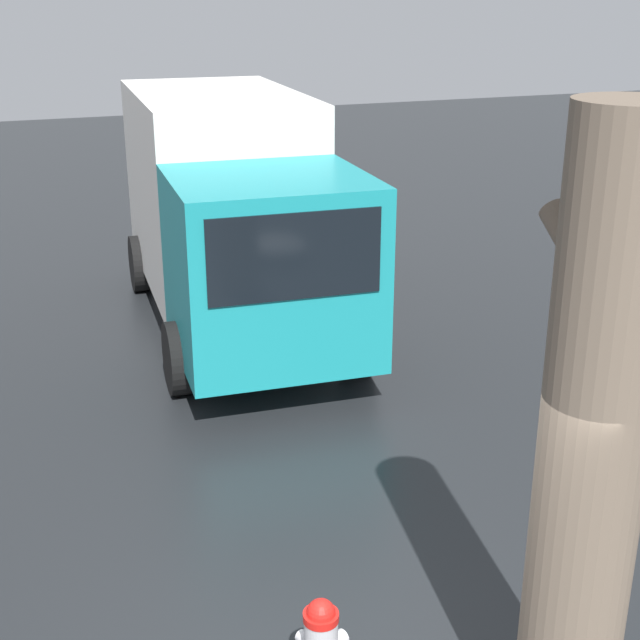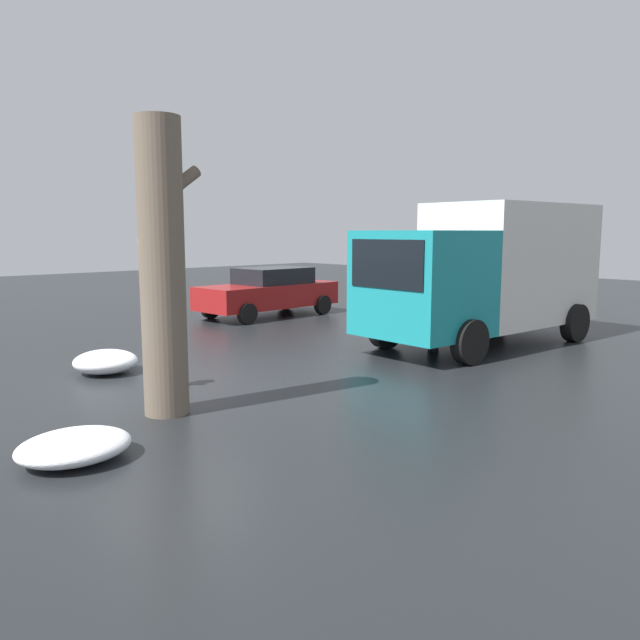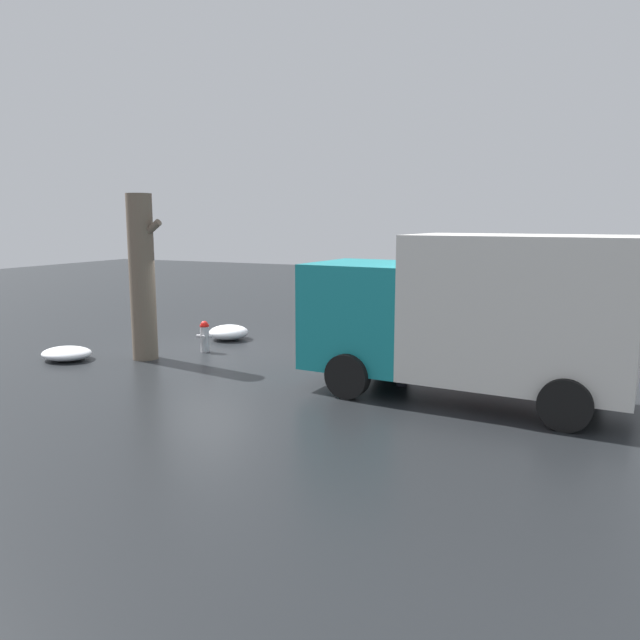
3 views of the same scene
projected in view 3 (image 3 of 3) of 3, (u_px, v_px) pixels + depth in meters
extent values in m
plane|color=black|center=(205.00, 352.00, 16.73)|extent=(60.00, 60.00, 0.00)
cylinder|color=#B7B7BC|center=(205.00, 339.00, 16.67)|extent=(0.23, 0.23, 0.68)
cylinder|color=red|center=(204.00, 326.00, 16.61)|extent=(0.24, 0.24, 0.06)
sphere|color=red|center=(204.00, 325.00, 16.61)|extent=(0.20, 0.20, 0.20)
cylinder|color=#B7B7BC|center=(203.00, 337.00, 16.49)|extent=(0.14, 0.14, 0.11)
cylinder|color=#B7B7BC|center=(211.00, 336.00, 16.65)|extent=(0.13, 0.12, 0.09)
cylinder|color=#B7B7BC|center=(199.00, 336.00, 16.67)|extent=(0.13, 0.12, 0.09)
cylinder|color=#6B5B4C|center=(142.00, 278.00, 15.56)|extent=(0.63, 0.63, 4.14)
cylinder|color=#6B5B4C|center=(149.00, 231.00, 15.26)|extent=(0.72, 0.18, 0.58)
cube|color=teal|center=(367.00, 314.00, 13.19)|extent=(2.30, 2.41, 2.17)
cube|color=black|center=(322.00, 291.00, 13.64)|extent=(0.15, 1.92, 0.95)
cube|color=silver|center=(520.00, 310.00, 11.66)|extent=(4.24, 2.53, 2.78)
cylinder|color=black|center=(347.00, 376.00, 12.32)|extent=(0.92, 0.33, 0.90)
cylinder|color=black|center=(391.00, 354.00, 14.30)|extent=(0.92, 0.33, 0.90)
cylinder|color=black|center=(565.00, 405.00, 10.41)|extent=(0.92, 0.33, 0.90)
cylinder|color=black|center=(581.00, 375.00, 12.39)|extent=(0.92, 0.33, 0.90)
cylinder|color=#23232D|center=(402.00, 368.00, 13.28)|extent=(0.24, 0.24, 0.76)
cylinder|color=maroon|center=(403.00, 336.00, 13.16)|extent=(0.35, 0.35, 0.64)
sphere|color=tan|center=(403.00, 316.00, 13.10)|extent=(0.21, 0.21, 0.21)
cube|color=maroon|center=(498.00, 314.00, 19.04)|extent=(4.58, 1.93, 0.70)
cube|color=black|center=(506.00, 295.00, 18.86)|extent=(2.23, 1.62, 0.49)
cylinder|color=black|center=(441.00, 327.00, 18.88)|extent=(0.61, 0.23, 0.60)
cylinder|color=black|center=(452.00, 318.00, 20.46)|extent=(0.61, 0.23, 0.60)
cylinder|color=black|center=(549.00, 334.00, 17.72)|extent=(0.61, 0.23, 0.60)
cylinder|color=black|center=(551.00, 324.00, 19.31)|extent=(0.61, 0.23, 0.60)
ellipsoid|color=white|center=(67.00, 353.00, 15.74)|extent=(1.29, 1.11, 0.33)
ellipsoid|color=white|center=(229.00, 332.00, 18.42)|extent=(1.15, 1.17, 0.43)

